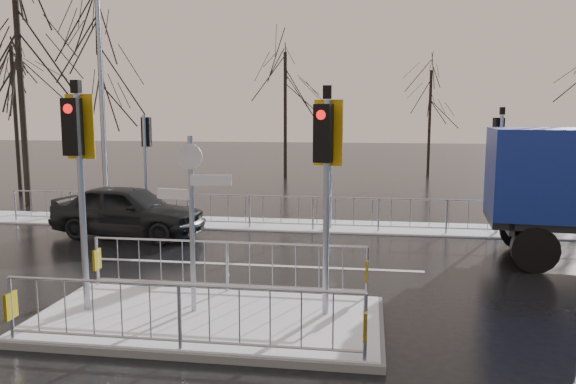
# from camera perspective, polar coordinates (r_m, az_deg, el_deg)

# --- Properties ---
(ground) EXTENTS (120.00, 120.00, 0.00)m
(ground) POSITION_cam_1_polar(r_m,az_deg,el_deg) (10.02, -8.18, -13.10)
(ground) COLOR black
(ground) RESTS_ON ground
(snow_verge) EXTENTS (30.00, 2.00, 0.04)m
(snow_verge) POSITION_cam_1_polar(r_m,az_deg,el_deg) (18.12, -0.42, -3.36)
(snow_verge) COLOR white
(snow_verge) RESTS_ON ground
(lane_markings) EXTENTS (8.00, 11.38, 0.01)m
(lane_markings) POSITION_cam_1_polar(r_m,az_deg,el_deg) (9.73, -8.76, -13.77)
(lane_markings) COLOR silver
(lane_markings) RESTS_ON ground
(traffic_island) EXTENTS (6.00, 3.04, 4.15)m
(traffic_island) POSITION_cam_1_polar(r_m,az_deg,el_deg) (9.90, -8.28, -10.96)
(traffic_island) COLOR slate
(traffic_island) RESTS_ON ground
(far_kerb_fixtures) EXTENTS (18.00, 0.65, 3.83)m
(far_kerb_fixtures) POSITION_cam_1_polar(r_m,az_deg,el_deg) (17.41, 0.28, -0.49)
(far_kerb_fixtures) COLOR #9B9FA9
(far_kerb_fixtures) RESTS_ON ground
(car_far_lane) EXTENTS (4.70, 2.37, 1.53)m
(car_far_lane) POSITION_cam_1_polar(r_m,az_deg,el_deg) (17.10, -15.92, -1.81)
(car_far_lane) COLOR black
(car_far_lane) RESTS_ON ground
(tree_near_a) EXTENTS (4.75, 4.75, 8.97)m
(tree_near_a) POSITION_cam_1_polar(r_m,az_deg,el_deg) (24.07, -25.73, 13.25)
(tree_near_a) COLOR black
(tree_near_a) RESTS_ON ground
(tree_near_b) EXTENTS (4.00, 4.00, 7.55)m
(tree_near_b) POSITION_cam_1_polar(r_m,az_deg,el_deg) (24.03, -18.50, 11.32)
(tree_near_b) COLOR black
(tree_near_b) RESTS_ON ground
(tree_near_c) EXTENTS (3.50, 3.50, 6.61)m
(tree_near_c) POSITION_cam_1_polar(r_m,az_deg,el_deg) (27.14, -26.08, 9.14)
(tree_near_c) COLOR black
(tree_near_c) RESTS_ON ground
(tree_far_a) EXTENTS (3.75, 3.75, 7.08)m
(tree_far_a) POSITION_cam_1_polar(r_m,az_deg,el_deg) (31.33, -0.28, 10.28)
(tree_far_a) COLOR black
(tree_far_a) RESTS_ON ground
(tree_far_b) EXTENTS (3.25, 3.25, 6.14)m
(tree_far_b) POSITION_cam_1_polar(r_m,az_deg,el_deg) (33.12, 14.25, 8.80)
(tree_far_b) COLOR black
(tree_far_b) RESTS_ON ground
(street_lamp_left) EXTENTS (1.25, 0.18, 8.20)m
(street_lamp_left) POSITION_cam_1_polar(r_m,az_deg,el_deg) (20.62, -18.27, 10.12)
(street_lamp_left) COLOR #9B9FA9
(street_lamp_left) RESTS_ON ground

